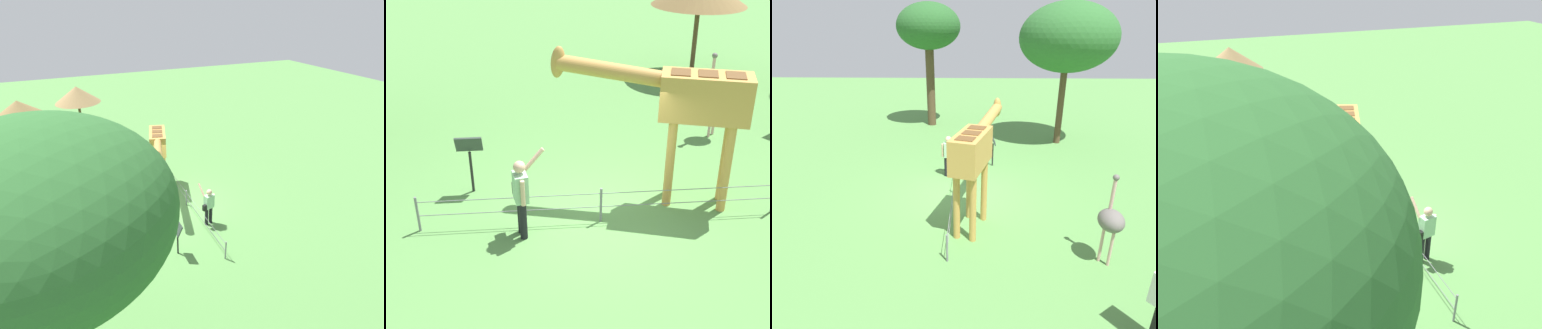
% 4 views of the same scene
% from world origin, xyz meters
% --- Properties ---
extents(ground_plane, '(60.00, 60.00, 0.00)m').
position_xyz_m(ground_plane, '(0.00, 0.00, 0.00)').
color(ground_plane, '#568E47').
extents(giraffe, '(3.87, 1.57, 3.17)m').
position_xyz_m(giraffe, '(-1.71, -0.41, 2.19)').
color(giraffe, '#C69347').
rests_on(giraffe, ground_plane).
extents(visitor, '(0.64, 0.57, 1.71)m').
position_xyz_m(visitor, '(1.52, 0.54, 0.90)').
color(visitor, black).
rests_on(visitor, ground_plane).
extents(zebra, '(1.65, 1.28, 1.66)m').
position_xyz_m(zebra, '(-6.02, -3.85, 1.16)').
color(zebra, black).
rests_on(zebra, ground_plane).
extents(ostrich, '(0.70, 0.56, 2.25)m').
position_xyz_m(ostrich, '(-3.45, -3.50, 1.18)').
color(ostrich, '#CC9E93').
rests_on(ostrich, ground_plane).
extents(shade_hut_near, '(2.72, 2.72, 3.40)m').
position_xyz_m(shade_hut_near, '(-9.59, -3.03, 2.89)').
color(shade_hut_near, brown).
rests_on(shade_hut_near, ground_plane).
extents(shade_hut_far, '(2.90, 2.90, 3.19)m').
position_xyz_m(shade_hut_far, '(-8.43, -6.22, 2.69)').
color(shade_hut_far, brown).
rests_on(shade_hut_far, ground_plane).
extents(tree_east, '(4.31, 4.31, 6.40)m').
position_xyz_m(tree_east, '(5.71, -4.52, 4.88)').
color(tree_east, brown).
rests_on(tree_east, ground_plane).
extents(info_sign, '(0.56, 0.21, 1.32)m').
position_xyz_m(info_sign, '(2.60, -1.17, 0.95)').
color(info_sign, black).
rests_on(info_sign, ground_plane).
extents(wire_fence, '(7.05, 0.05, 0.75)m').
position_xyz_m(wire_fence, '(0.00, 0.24, 0.40)').
color(wire_fence, slate).
rests_on(wire_fence, ground_plane).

